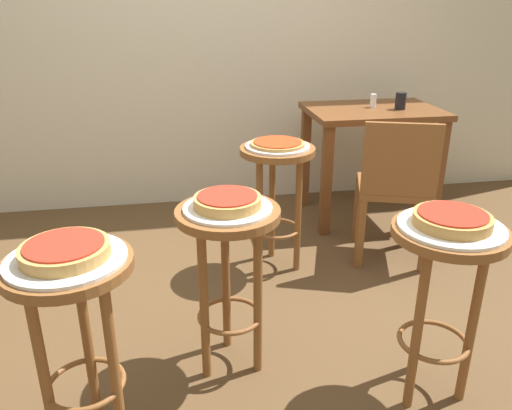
# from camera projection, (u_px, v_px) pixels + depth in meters

# --- Properties ---
(ground_plane) EXTENTS (6.00, 6.00, 0.00)m
(ground_plane) POSITION_uv_depth(u_px,v_px,m) (244.00, 318.00, 2.51)
(ground_plane) COLOR brown
(stool_foreground) EXTENTS (0.40, 0.40, 0.71)m
(stool_foreground) POSITION_uv_depth(u_px,v_px,m) (74.00, 311.00, 1.64)
(stool_foreground) COLOR brown
(stool_foreground) RESTS_ON ground_plane
(serving_plate_foreground) EXTENTS (0.37, 0.37, 0.01)m
(serving_plate_foreground) POSITION_uv_depth(u_px,v_px,m) (66.00, 259.00, 1.57)
(serving_plate_foreground) COLOR silver
(serving_plate_foreground) RESTS_ON stool_foreground
(pizza_foreground) EXTENTS (0.27, 0.27, 0.05)m
(pizza_foreground) POSITION_uv_depth(u_px,v_px,m) (65.00, 250.00, 1.56)
(pizza_foreground) COLOR tan
(pizza_foreground) RESTS_ON serving_plate_foreground
(stool_middle) EXTENTS (0.40, 0.40, 0.71)m
(stool_middle) POSITION_uv_depth(u_px,v_px,m) (444.00, 274.00, 1.86)
(stool_middle) COLOR brown
(stool_middle) RESTS_ON ground_plane
(serving_plate_middle) EXTENTS (0.37, 0.37, 0.01)m
(serving_plate_middle) POSITION_uv_depth(u_px,v_px,m) (451.00, 227.00, 1.79)
(serving_plate_middle) COLOR white
(serving_plate_middle) RESTS_ON stool_middle
(pizza_middle) EXTENTS (0.27, 0.27, 0.05)m
(pizza_middle) POSITION_uv_depth(u_px,v_px,m) (452.00, 219.00, 1.78)
(pizza_middle) COLOR #B78442
(pizza_middle) RESTS_ON serving_plate_middle
(stool_leftside) EXTENTS (0.40, 0.40, 0.71)m
(stool_leftside) POSITION_uv_depth(u_px,v_px,m) (229.00, 252.00, 2.02)
(stool_leftside) COLOR brown
(stool_leftside) RESTS_ON ground_plane
(serving_plate_leftside) EXTENTS (0.34, 0.34, 0.01)m
(serving_plate_leftside) POSITION_uv_depth(u_px,v_px,m) (228.00, 208.00, 1.94)
(serving_plate_leftside) COLOR white
(serving_plate_leftside) RESTS_ON stool_leftside
(pizza_leftside) EXTENTS (0.26, 0.26, 0.05)m
(pizza_leftside) POSITION_uv_depth(u_px,v_px,m) (227.00, 201.00, 1.93)
(pizza_leftside) COLOR tan
(pizza_leftside) RESTS_ON serving_plate_leftside
(stool_rear) EXTENTS (0.40, 0.40, 0.71)m
(stool_rear) POSITION_uv_depth(u_px,v_px,m) (277.00, 180.00, 2.80)
(stool_rear) COLOR brown
(stool_rear) RESTS_ON ground_plane
(serving_plate_rear) EXTENTS (0.34, 0.34, 0.01)m
(serving_plate_rear) POSITION_uv_depth(u_px,v_px,m) (278.00, 146.00, 2.73)
(serving_plate_rear) COLOR silver
(serving_plate_rear) RESTS_ON stool_rear
(pizza_rear) EXTENTS (0.29, 0.29, 0.02)m
(pizza_rear) POSITION_uv_depth(u_px,v_px,m) (278.00, 143.00, 2.72)
(pizza_rear) COLOR #B78442
(pizza_rear) RESTS_ON serving_plate_rear
(dining_table) EXTENTS (0.86, 0.61, 0.76)m
(dining_table) POSITION_uv_depth(u_px,v_px,m) (372.00, 130.00, 3.46)
(dining_table) COLOR brown
(dining_table) RESTS_ON ground_plane
(cup_near_edge) EXTENTS (0.07, 0.07, 0.11)m
(cup_near_edge) POSITION_uv_depth(u_px,v_px,m) (401.00, 101.00, 3.36)
(cup_near_edge) COLOR black
(cup_near_edge) RESTS_ON dining_table
(condiment_shaker) EXTENTS (0.04, 0.04, 0.09)m
(condiment_shaker) POSITION_uv_depth(u_px,v_px,m) (373.00, 101.00, 3.42)
(condiment_shaker) COLOR white
(condiment_shaker) RESTS_ON dining_table
(wooden_chair) EXTENTS (0.51, 0.51, 0.85)m
(wooden_chair) POSITION_uv_depth(u_px,v_px,m) (395.00, 186.00, 2.89)
(wooden_chair) COLOR brown
(wooden_chair) RESTS_ON ground_plane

